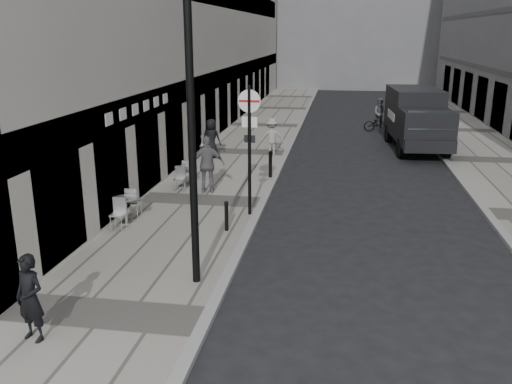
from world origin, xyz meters
TOP-DOWN VIEW (x-y plane):
  - sidewalk at (-2.00, 18.00)m, footprint 4.00×60.00m
  - far_sidewalk at (9.00, 18.00)m, footprint 4.00×60.00m
  - walking_man at (-2.86, 1.62)m, footprint 0.68×0.54m
  - sign_post at (-0.20, 9.12)m, footprint 0.66×0.11m
  - lamppost at (-0.60, 4.38)m, footprint 0.29×0.29m
  - bollard_near at (-0.60, 7.62)m, footprint 0.11×0.11m
  - bollard_far at (-0.15, 13.56)m, footprint 0.13×0.13m
  - panel_van at (5.99, 20.44)m, footprint 2.63×6.16m
  - cyclist at (4.62, 25.06)m, footprint 1.77×0.67m
  - pedestrian_a at (-2.00, 11.22)m, footprint 1.23×0.74m
  - pedestrian_b at (-0.60, 17.45)m, footprint 1.18×0.82m
  - pedestrian_c at (-3.16, 16.56)m, footprint 0.91×0.68m
  - cafe_table_near at (-3.03, 11.81)m, footprint 0.66×1.48m
  - cafe_table_mid at (-3.60, 7.81)m, footprint 0.69×1.57m
  - cafe_table_far at (-3.60, 17.64)m, footprint 0.67×1.52m

SIDE VIEW (x-z plane):
  - sidewalk at x=-2.00m, z-range 0.00..0.12m
  - far_sidewalk at x=9.00m, z-range 0.00..0.12m
  - bollard_near at x=-0.60m, z-range 0.12..0.91m
  - cafe_table_near at x=-3.03m, z-range 0.13..0.97m
  - cafe_table_far at x=-3.60m, z-range 0.13..0.99m
  - cafe_table_mid at x=-3.60m, z-range 0.13..1.02m
  - bollard_far at x=-0.15m, z-range 0.12..1.08m
  - cyclist at x=4.62m, z-range -0.21..1.70m
  - walking_man at x=-2.86m, z-range 0.12..1.74m
  - pedestrian_b at x=-0.60m, z-range 0.12..1.79m
  - pedestrian_c at x=-3.16m, z-range 0.12..1.83m
  - pedestrian_a at x=-2.00m, z-range 0.12..2.08m
  - panel_van at x=5.99m, z-range 0.18..3.01m
  - sign_post at x=-0.20m, z-range 0.66..4.52m
  - lamppost at x=-0.60m, z-range 0.48..6.93m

